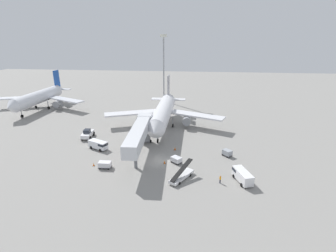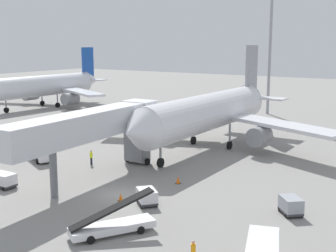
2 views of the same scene
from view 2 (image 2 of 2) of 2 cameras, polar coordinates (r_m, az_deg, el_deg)
ground_plane at (r=42.54m, az=-6.16°, el=-8.73°), size 300.00×300.00×0.00m
airplane_at_gate at (r=60.10m, az=5.37°, el=1.78°), size 36.56×35.64×13.66m
jet_bridge at (r=45.93m, az=-9.23°, el=-0.10°), size 4.20×21.47×7.41m
pushback_tug at (r=64.41m, az=-14.72°, el=-1.28°), size 2.91×5.35×2.48m
belt_loader_truck at (r=34.07m, az=-7.12°, el=-12.44°), size 4.73×6.37×3.10m
service_van_rear_left at (r=55.99m, az=-15.90°, el=-3.07°), size 5.28×3.75×2.07m
baggage_cart_near_left at (r=38.79m, az=15.44°, el=-9.72°), size 2.42×2.46×1.49m
baggage_cart_outer_left at (r=39.69m, az=-2.72°, el=-8.95°), size 2.64×2.55×1.37m
baggage_cart_mid_left at (r=47.06m, az=-20.38°, el=-6.43°), size 2.64×1.54×1.43m
ground_crew_worker_foreground at (r=52.79m, az=-9.80°, el=-3.94°), size 0.42×0.42×1.74m
ground_crew_worker_midground at (r=29.70m, az=3.25°, el=-15.77°), size 0.41×0.41×1.63m
safety_cone_alpha at (r=40.87m, az=-6.06°, el=-9.03°), size 0.46×0.46×0.71m
safety_cone_bravo at (r=45.43m, az=1.31°, el=-6.89°), size 0.50×0.50×0.77m
airplane_background at (r=102.09m, az=-15.15°, el=4.99°), size 35.25×32.32×12.92m
apron_light_mast at (r=90.49m, az=13.07°, el=13.14°), size 2.40×2.40×26.74m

